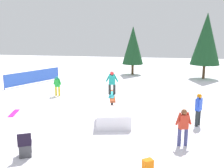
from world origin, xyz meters
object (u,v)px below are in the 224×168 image
Objects in this scene: bystander_blue at (199,108)px; main_rider_on_rail at (112,84)px; loose_snowboard_magenta at (14,113)px; pine_tree_near at (133,45)px; backpack_on_snow at (148,165)px; pine_tree_far at (206,39)px; bystander_red at (183,125)px; folding_chair at (25,145)px; rail_feature at (112,97)px; bystander_green at (57,85)px.

main_rider_on_rail is at bearing 99.20° from bystander_blue.
main_rider_on_rail reaches higher than loose_snowboard_magenta.
backpack_on_snow is at bearing -171.94° from pine_tree_near.
loose_snowboard_magenta is at bearing 119.93° from bystander_blue.
main_rider_on_rail is 1.03× the size of bystander_blue.
pine_tree_far is (10.93, -6.40, 2.14)m from main_rider_on_rail.
bystander_red is 1.60× the size of folding_chair.
bystander_red is (-2.25, 0.83, -0.04)m from bystander_blue.
pine_tree_near reaches higher than rail_feature.
folding_chair is at bearing 153.90° from bystander_blue.
loose_snowboard_magenta is 17.28m from pine_tree_far.
rail_feature is 4.75m from bystander_green.
bystander_blue is at bearing -161.65° from pine_tree_near.
bystander_red is at bearing -33.78° from bystander_green.
pine_tree_near reaches higher than main_rider_on_rail.
folding_chair reaches higher than loose_snowboard_magenta.
folding_chair is (-1.92, 5.28, -0.37)m from bystander_red.
bystander_green is 0.89× the size of bystander_blue.
bystander_red is 4.14× the size of backpack_on_snow.
rail_feature is 6.25m from backpack_on_snow.
pine_tree_far is at bearing -37.27° from main_rider_on_rail.
rail_feature is 2.92× the size of folding_chair.
main_rider_on_rail reaches higher than folding_chair.
loose_snowboard_magenta is (-0.05, 9.16, -0.82)m from bystander_blue.
pine_tree_near is (12.07, 0.27, 2.20)m from rail_feature.
bystander_blue reaches higher than backpack_on_snow.
pine_tree_far is (10.93, -6.40, 2.88)m from rail_feature.
pine_tree_near is (13.65, 4.53, 2.07)m from bystander_blue.
bystander_blue is 4.35× the size of backpack_on_snow.
main_rider_on_rail reaches higher than backpack_on_snow.
loose_snowboard_magenta is at bearing 138.04° from pine_tree_far.
bystander_green is 0.93× the size of bystander_red.
folding_chair is 0.15× the size of pine_tree_far.
main_rider_on_rail is 5.36m from loose_snowboard_magenta.
pine_tree_far is (14.77, -2.98, 2.80)m from bystander_red.
main_rider_on_rail is at bearing -23.82° from bystander_green.
main_rider_on_rail is at bearing 92.66° from loose_snowboard_magenta.
folding_chair is 18.06m from pine_tree_near.
main_rider_on_rail reaches higher than bystander_red.
backpack_on_snow is (-4.16, -7.16, 0.16)m from loose_snowboard_magenta.
bystander_green is 0.28× the size of pine_tree_near.
bystander_green reaches higher than folding_chair.
pine_tree_near is at bearing 80.35° from pine_tree_far.
bystander_red is at bearing -166.92° from pine_tree_near.
rail_feature is at bearing 149.65° from pine_tree_far.
folding_chair reaches higher than rail_feature.
bystander_red is 8.65m from loose_snowboard_magenta.
rail_feature is 1.68× the size of main_rider_on_rail.
backpack_on_snow reaches higher than loose_snowboard_magenta.
pine_tree_near is at bearing 47.96° from bystander_blue.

